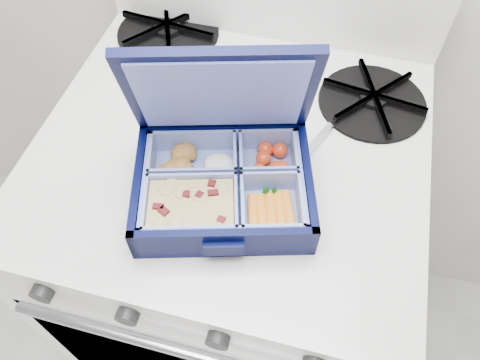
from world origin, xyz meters
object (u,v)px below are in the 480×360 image
(stove, at_px, (237,259))
(fork, at_px, (317,141))
(bento_box, at_px, (224,186))
(burner_grate, at_px, (373,98))

(stove, xyz_separation_m, fork, (0.12, 0.01, 0.41))
(bento_box, bearing_deg, burner_grate, 36.30)
(fork, bearing_deg, burner_grate, 77.53)
(stove, xyz_separation_m, burner_grate, (0.18, 0.11, 0.42))
(bento_box, distance_m, burner_grate, 0.28)
(stove, relative_size, burner_grate, 5.10)
(stove, height_order, fork, fork)
(burner_grate, bearing_deg, stove, -149.54)
(bento_box, height_order, burner_grate, bento_box)
(bento_box, xyz_separation_m, burner_grate, (0.17, 0.22, -0.01))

